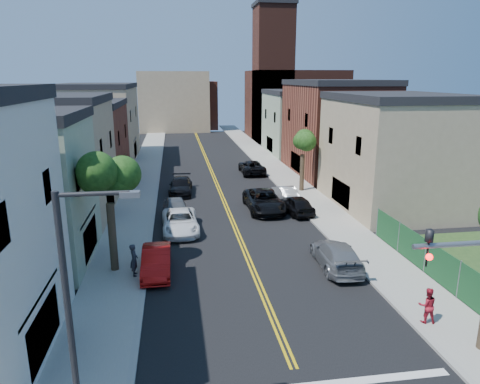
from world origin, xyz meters
name	(u,v)px	position (x,y,z in m)	size (l,w,h in m)	color
sidewalk_left	(144,174)	(-7.90, 40.00, 0.07)	(3.20, 100.00, 0.15)	gray
sidewalk_right	(278,170)	(7.90, 40.00, 0.07)	(3.20, 100.00, 0.15)	gray
curb_left	(159,174)	(-6.15, 40.00, 0.07)	(0.30, 100.00, 0.15)	gray
curb_right	(263,170)	(6.15, 40.00, 0.07)	(0.30, 100.00, 0.15)	gray
bldg_left_palegrn	(5,196)	(-14.00, 16.00, 4.25)	(9.00, 8.00, 8.50)	gray
bldg_left_tan_near	(48,162)	(-14.00, 25.00, 4.50)	(9.00, 10.00, 9.00)	#998466
bldg_left_brick	(78,147)	(-14.00, 36.00, 4.00)	(9.00, 12.00, 8.00)	brown
bldg_left_tan_far	(99,125)	(-14.00, 50.00, 4.75)	(9.00, 16.00, 9.50)	#998466
bldg_right_tan	(393,155)	(14.00, 24.00, 4.50)	(9.00, 12.00, 9.00)	#998466
bldg_right_brick	(335,130)	(14.00, 38.00, 5.00)	(9.00, 14.00, 10.00)	brown
bldg_right_palegrn	(300,124)	(14.00, 52.00, 4.25)	(9.00, 12.00, 8.50)	gray
church	(290,98)	(16.33, 67.07, 7.24)	(16.20, 14.20, 22.60)	#4C2319
backdrop_left	(174,102)	(-4.00, 82.00, 6.00)	(14.00, 8.00, 12.00)	#998466
backdrop_center	(193,105)	(0.00, 86.00, 5.00)	(10.00, 8.00, 10.00)	brown
fence_right	(441,268)	(9.50, 9.50, 1.10)	(0.04, 15.00, 1.90)	#143F1E
tree_left_mid	(107,159)	(-7.88, 14.01, 6.58)	(5.20, 5.20, 9.29)	#332319
tree_right_far	(304,133)	(7.92, 30.01, 5.76)	(4.40, 4.40, 8.03)	#332319
street_lamp	(76,315)	(-7.01, 1.00, 4.72)	(2.14, 0.25, 8.00)	black
red_sedan	(157,261)	(-5.50, 13.43, 0.75)	(1.59, 4.55, 1.50)	red
white_pickup	(180,222)	(-4.04, 20.27, 0.76)	(2.52, 5.48, 1.52)	white
grey_car_left	(176,209)	(-4.33, 23.36, 0.80)	(1.89, 4.71, 1.60)	#525559
black_car_left	(181,186)	(-3.80, 31.05, 0.75)	(2.11, 5.20, 1.51)	black
grey_car_right	(336,255)	(4.93, 12.70, 0.77)	(2.15, 5.29, 1.54)	slate
black_car_right	(297,205)	(5.50, 23.22, 0.76)	(1.80, 4.46, 1.52)	black
silver_car_right	(285,193)	(5.50, 27.11, 0.70)	(1.47, 4.22, 1.39)	#B7BBC0
dark_car_right_far	(252,167)	(4.53, 38.87, 0.78)	(2.57, 5.58, 1.55)	black
black_suv_lane	(264,201)	(3.00, 24.39, 0.85)	(2.83, 6.14, 1.71)	black
pedestrian_left	(134,260)	(-6.70, 13.04, 1.07)	(0.67, 0.44, 1.84)	#25252C
pedestrian_right	(427,305)	(6.70, 6.16, 0.98)	(0.81, 0.63, 1.66)	#A31928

